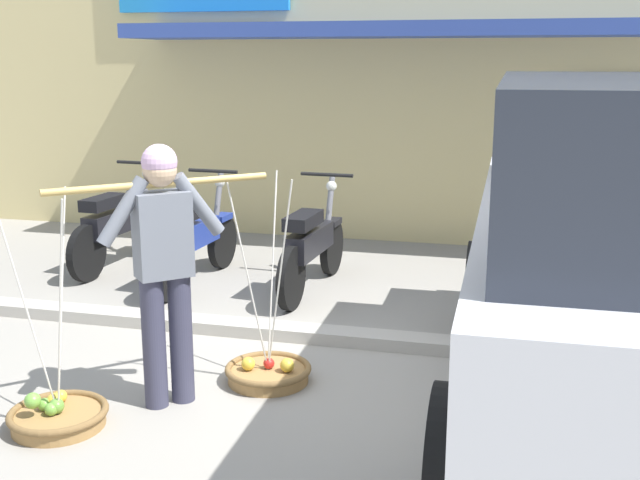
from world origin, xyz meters
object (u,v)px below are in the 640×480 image
object	(u,v)px
motorcycle_nearest_shop	(118,226)
motorcycle_second_in_row	(194,240)
fruit_basket_left_side	(268,371)
fruit_basket_right_side	(58,414)
motorcycle_third_in_row	(312,246)
fruit_vendor	(164,259)

from	to	relation	value
motorcycle_nearest_shop	motorcycle_second_in_row	world-z (taller)	same
fruit_basket_left_side	motorcycle_second_in_row	bearing A→B (deg)	124.39
motorcycle_second_in_row	fruit_basket_right_side	bearing A→B (deg)	-82.37
motorcycle_nearest_shop	motorcycle_third_in_row	bearing A→B (deg)	-9.14
fruit_basket_right_side	motorcycle_third_in_row	bearing A→B (deg)	76.06
fruit_vendor	fruit_basket_left_side	distance (m)	1.14
fruit_vendor	fruit_basket_left_side	bearing A→B (deg)	43.15
fruit_basket_left_side	fruit_basket_right_side	world-z (taller)	same
fruit_vendor	motorcycle_nearest_shop	bearing A→B (deg)	123.41
fruit_basket_left_side	fruit_basket_right_side	size ratio (longest dim) A/B	1.00
fruit_vendor	fruit_basket_left_side	world-z (taller)	fruit_vendor
fruit_vendor	fruit_basket_left_side	xyz separation A→B (m)	(0.52, 0.48, -0.90)
fruit_basket_left_side	motorcycle_third_in_row	world-z (taller)	fruit_basket_left_side
motorcycle_second_in_row	fruit_basket_left_side	bearing A→B (deg)	-55.61
motorcycle_nearest_shop	motorcycle_second_in_row	distance (m)	1.12
fruit_basket_left_side	motorcycle_nearest_shop	xyz separation A→B (m)	(-2.50, 2.52, 0.38)
fruit_basket_left_side	motorcycle_second_in_row	size ratio (longest dim) A/B	0.80
motorcycle_third_in_row	fruit_basket_right_side	bearing A→B (deg)	-103.94
fruit_vendor	motorcycle_second_in_row	distance (m)	2.82
motorcycle_second_in_row	motorcycle_third_in_row	size ratio (longest dim) A/B	1.00
fruit_vendor	fruit_basket_right_side	bearing A→B (deg)	-137.07
fruit_basket_right_side	motorcycle_second_in_row	bearing A→B (deg)	97.63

